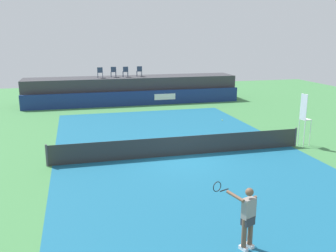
{
  "coord_description": "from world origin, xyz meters",
  "views": [
    {
      "loc": [
        -4.83,
        -16.38,
        5.65
      ],
      "look_at": [
        -0.16,
        2.0,
        1.0
      ],
      "focal_mm": 39.57,
      "sensor_mm": 36.0,
      "label": 1
    }
  ],
  "objects": [
    {
      "name": "tennis_net",
      "position": [
        0.0,
        0.0,
        0.47
      ],
      "size": [
        12.4,
        0.02,
        0.95
      ],
      "primitive_type": "cube",
      "color": "#2D2D2D",
      "rests_on": "ground"
    },
    {
      "name": "spectator_chair_center",
      "position": [
        -0.56,
        15.17,
        2.69
      ],
      "size": [
        0.44,
        0.44,
        0.89
      ],
      "color": "#2D3D56",
      "rests_on": "spectator_platform"
    },
    {
      "name": "spectator_platform",
      "position": [
        0.0,
        15.3,
        1.1
      ],
      "size": [
        18.0,
        2.8,
        2.2
      ],
      "primitive_type": "cube",
      "color": "#38383D",
      "rests_on": "ground"
    },
    {
      "name": "tennis_player",
      "position": [
        -0.56,
        -8.16,
        0.96
      ],
      "size": [
        0.99,
        1.08,
        1.77
      ],
      "color": "white",
      "rests_on": "court_inner"
    },
    {
      "name": "court_inner",
      "position": [
        0.0,
        0.0,
        0.0
      ],
      "size": [
        12.0,
        22.0,
        0.0
      ],
      "primitive_type": "cube",
      "color": "#16597A",
      "rests_on": "ground"
    },
    {
      "name": "ground_plane",
      "position": [
        0.0,
        3.0,
        0.0
      ],
      "size": [
        48.0,
        48.0,
        0.0
      ],
      "primitive_type": "plane",
      "color": "#3D7A42"
    },
    {
      "name": "spectator_chair_left",
      "position": [
        -1.57,
        15.24,
        2.69
      ],
      "size": [
        0.45,
        0.45,
        0.89
      ],
      "color": "#2D3D56",
      "rests_on": "spectator_platform"
    },
    {
      "name": "spectator_chair_far_left",
      "position": [
        -2.7,
        14.98,
        2.69
      ],
      "size": [
        0.48,
        0.48,
        0.89
      ],
      "color": "#2D3D56",
      "rests_on": "spectator_platform"
    },
    {
      "name": "tennis_ball",
      "position": [
        4.8,
        6.52,
        0.04
      ],
      "size": [
        0.07,
        0.07,
        0.07
      ],
      "primitive_type": "sphere",
      "color": "#D8EA33",
      "rests_on": "court_inner"
    },
    {
      "name": "net_post_near",
      "position": [
        -6.2,
        0.0,
        0.5
      ],
      "size": [
        0.1,
        0.1,
        1.0
      ],
      "primitive_type": "cylinder",
      "color": "#4C4C51",
      "rests_on": "ground"
    },
    {
      "name": "umpire_chair",
      "position": [
        6.59,
        -0.02,
        1.59
      ],
      "size": [
        0.51,
        0.51,
        2.76
      ],
      "color": "white",
      "rests_on": "ground"
    },
    {
      "name": "spectator_chair_right",
      "position": [
        0.65,
        15.26,
        2.69
      ],
      "size": [
        0.45,
        0.45,
        0.89
      ],
      "color": "#2D3D56",
      "rests_on": "spectator_platform"
    },
    {
      "name": "net_post_far",
      "position": [
        6.2,
        0.0,
        0.5
      ],
      "size": [
        0.1,
        0.1,
        1.0
      ],
      "primitive_type": "cylinder",
      "color": "#4C4C51",
      "rests_on": "ground"
    },
    {
      "name": "sponsor_wall",
      "position": [
        0.01,
        13.5,
        0.6
      ],
      "size": [
        18.0,
        0.22,
        1.2
      ],
      "color": "navy",
      "rests_on": "ground"
    }
  ]
}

